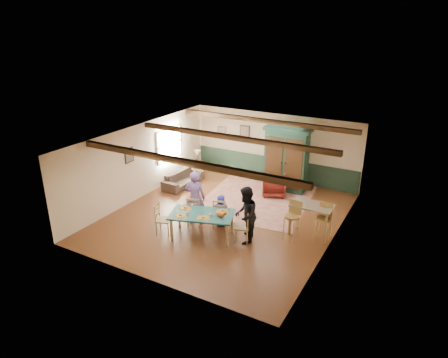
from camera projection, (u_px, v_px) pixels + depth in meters
The scene contains 35 objects.
floor at pixel (226, 216), 13.27m from camera, with size 8.00×8.00×0.00m, color #532C17.
wall_back at pixel (274, 147), 16.02m from camera, with size 7.00×0.02×2.70m, color beige.
wall_left at pixel (141, 161), 14.36m from camera, with size 0.02×8.00×2.70m, color beige.
wall_right at pixel (335, 201), 11.19m from camera, with size 0.02×8.00×2.70m, color beige.
ceiling at pixel (226, 138), 12.28m from camera, with size 7.00×8.00×0.02m, color white.
wainscot_back at pixel (273, 168), 16.34m from camera, with size 6.95×0.03×0.90m, color #1D3526.
ceiling_beam_front at pixel (184, 162), 10.44m from camera, with size 6.95×0.16×0.16m, color black.
ceiling_beam_mid at pixel (232, 137), 12.63m from camera, with size 6.95×0.16×0.16m, color black.
ceiling_beam_back at pixel (265, 121), 14.75m from camera, with size 6.95×0.16×0.16m, color black.
window_left at pixel (169, 144), 15.65m from camera, with size 0.06×1.60×1.30m, color white, non-canonical shape.
picture_left_wall at pixel (129, 155), 13.71m from camera, with size 0.04×0.42×0.52m, color gray, non-canonical shape.
picture_back_a at pixel (245, 132), 16.42m from camera, with size 0.45×0.04×0.55m, color gray, non-canonical shape.
picture_back_b at pixel (222, 132), 16.97m from camera, with size 0.38×0.04×0.48m, color gray, non-canonical shape.
dining_table at pixel (202, 225), 11.85m from camera, with size 1.86×1.03×0.77m, color #1B5651, non-canonical shape.
dining_chair_far_left at pixel (195, 210), 12.56m from camera, with size 0.43×0.45×0.98m, color tan, non-canonical shape.
dining_chair_far_right at pixel (221, 213), 12.42m from camera, with size 0.43×0.45×0.98m, color tan, non-canonical shape.
dining_chair_end_left at pixel (164, 219), 12.01m from camera, with size 0.43×0.45×0.98m, color tan, non-canonical shape.
dining_chair_end_right at pixel (242, 226), 11.61m from camera, with size 0.43×0.45×0.98m, color tan, non-canonical shape.
person_man at pixel (195, 198), 12.49m from camera, with size 0.65×0.43×1.78m, color slate.
person_woman at pixel (246, 215), 11.45m from camera, with size 0.83×0.65×1.70m, color black.
person_child at pixel (221, 211), 12.48m from camera, with size 0.51×0.33×1.04m, color #2A2FA9.
cat at pixel (220, 214), 11.48m from camera, with size 0.37×0.14×0.19m, color #BD5321, non-canonical shape.
place_setting_near_left at pixel (181, 214), 11.55m from camera, with size 0.41×0.31×0.11m, color orange, non-canonical shape.
place_setting_near_center at pixel (203, 216), 11.43m from camera, with size 0.41×0.31×0.11m, color orange, non-canonical shape.
place_setting_far_left at pixel (186, 207), 12.02m from camera, with size 0.41×0.31×0.11m, color orange, non-canonical shape.
place_setting_far_right at pixel (223, 210), 11.82m from camera, with size 0.41×0.31×0.11m, color orange, non-canonical shape.
area_rug at pixel (258, 198), 14.62m from camera, with size 3.63×4.31×0.01m, color #CAB192.
armoire at pixel (286, 159), 14.95m from camera, with size 1.73×0.69×2.44m, color #163829.
armchair at pixel (274, 185), 14.77m from camera, with size 0.84×0.86×0.78m, color #480F0E.
sofa at pixel (183, 179), 15.70m from camera, with size 1.90×0.74×0.55m, color #382B23.
end_table at pixel (198, 167), 16.97m from camera, with size 0.43×0.43×0.53m, color black, non-canonical shape.
table_lamp at pixel (197, 156), 16.79m from camera, with size 0.27×0.27×0.48m, color tan, non-canonical shape.
counter_table at pixel (311, 220), 11.89m from camera, with size 1.23×0.72×1.02m, color tan, non-canonical shape.
bar_stool_left at pixel (292, 221), 11.66m from camera, with size 0.42×0.47×1.20m, color #A88541, non-canonical shape.
bar_stool_right at pixel (323, 223), 11.56m from camera, with size 0.42×0.46×1.18m, color #A88541, non-canonical shape.
Camera 1 is at (5.73, -10.41, 6.02)m, focal length 32.00 mm.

